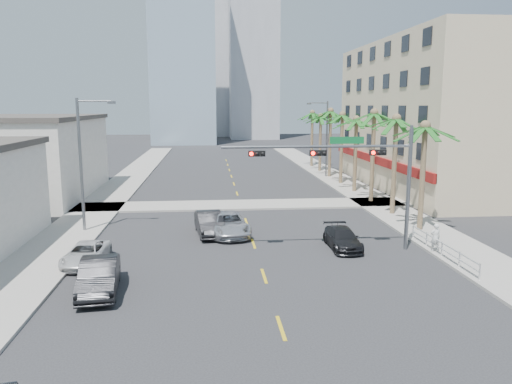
# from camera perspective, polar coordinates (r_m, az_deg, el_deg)

# --- Properties ---
(ground) EXTENTS (260.00, 260.00, 0.00)m
(ground) POSITION_cam_1_polar(r_m,az_deg,el_deg) (21.88, 2.10, -13.06)
(ground) COLOR #262628
(ground) RESTS_ON ground
(sidewalk_right) EXTENTS (4.00, 120.00, 0.15)m
(sidewalk_right) POSITION_cam_1_polar(r_m,az_deg,el_deg) (43.41, 14.47, -1.66)
(sidewalk_right) COLOR gray
(sidewalk_right) RESTS_ON ground
(sidewalk_left) EXTENTS (4.00, 120.00, 0.15)m
(sidewalk_left) POSITION_cam_1_polar(r_m,az_deg,el_deg) (41.90, -18.16, -2.25)
(sidewalk_left) COLOR gray
(sidewalk_left) RESTS_ON ground
(sidewalk_cross) EXTENTS (80.00, 4.00, 0.15)m
(sidewalk_cross) POSITION_cam_1_polar(r_m,az_deg,el_deg) (42.89, -1.73, -1.48)
(sidewalk_cross) COLOR gray
(sidewalk_cross) RESTS_ON ground
(building_right) EXTENTS (15.25, 28.00, 15.00)m
(building_right) POSITION_cam_1_polar(r_m,az_deg,el_deg) (55.74, 21.09, 8.18)
(building_right) COLOR beige
(building_right) RESTS_ON ground
(building_left_far) EXTENTS (11.00, 18.00, 7.20)m
(building_left_far) POSITION_cam_1_polar(r_m,az_deg,el_deg) (51.07, -24.66, 3.45)
(building_left_far) COLOR beige
(building_left_far) RESTS_ON ground
(tower_far_left) EXTENTS (14.00, 14.00, 48.00)m
(tower_far_left) POSITION_cam_1_polar(r_m,az_deg,el_deg) (116.13, -8.37, 17.45)
(tower_far_left) COLOR #99B2C6
(tower_far_left) RESTS_ON ground
(tower_far_right) EXTENTS (12.00, 12.00, 60.00)m
(tower_far_right) POSITION_cam_1_polar(r_m,az_deg,el_deg) (132.25, -0.29, 19.23)
(tower_far_right) COLOR #ADADB2
(tower_far_right) RESTS_ON ground
(tower_far_center) EXTENTS (16.00, 16.00, 42.00)m
(tower_far_center) POSITION_cam_1_polar(r_m,az_deg,el_deg) (145.50, -5.70, 14.76)
(tower_far_center) COLOR #ADADB2
(tower_far_center) RESTS_ON ground
(traffic_signal_mast) EXTENTS (11.12, 0.54, 7.20)m
(traffic_signal_mast) POSITION_cam_1_polar(r_m,az_deg,el_deg) (29.38, 11.38, 2.92)
(traffic_signal_mast) COLOR slate
(traffic_signal_mast) RESTS_ON ground
(palm_tree_0) EXTENTS (4.80, 4.80, 7.80)m
(palm_tree_0) POSITION_cam_1_polar(r_m,az_deg,el_deg) (35.04, 18.79, 7.01)
(palm_tree_0) COLOR brown
(palm_tree_0) RESTS_ON ground
(palm_tree_1) EXTENTS (4.80, 4.80, 8.16)m
(palm_tree_1) POSITION_cam_1_polar(r_m,az_deg,el_deg) (39.83, 15.75, 7.95)
(palm_tree_1) COLOR brown
(palm_tree_1) RESTS_ON ground
(palm_tree_2) EXTENTS (4.80, 4.80, 8.52)m
(palm_tree_2) POSITION_cam_1_polar(r_m,az_deg,el_deg) (44.72, 13.37, 8.67)
(palm_tree_2) COLOR brown
(palm_tree_2) RESTS_ON ground
(palm_tree_3) EXTENTS (4.80, 4.80, 7.80)m
(palm_tree_3) POSITION_cam_1_polar(r_m,az_deg,el_deg) (49.69, 11.41, 8.03)
(palm_tree_3) COLOR brown
(palm_tree_3) RESTS_ON ground
(palm_tree_4) EXTENTS (4.80, 4.80, 8.16)m
(palm_tree_4) POSITION_cam_1_polar(r_m,az_deg,el_deg) (54.68, 9.84, 8.60)
(palm_tree_4) COLOR brown
(palm_tree_4) RESTS_ON ground
(palm_tree_5) EXTENTS (4.80, 4.80, 8.52)m
(palm_tree_5) POSITION_cam_1_polar(r_m,az_deg,el_deg) (59.71, 8.53, 9.06)
(palm_tree_5) COLOR brown
(palm_tree_5) RESTS_ON ground
(palm_tree_6) EXTENTS (4.80, 4.80, 7.80)m
(palm_tree_6) POSITION_cam_1_polar(r_m,az_deg,el_deg) (64.78, 7.41, 8.53)
(palm_tree_6) COLOR brown
(palm_tree_6) RESTS_ON ground
(palm_tree_7) EXTENTS (4.80, 4.80, 8.16)m
(palm_tree_7) POSITION_cam_1_polar(r_m,az_deg,el_deg) (69.85, 6.47, 8.93)
(palm_tree_7) COLOR brown
(palm_tree_7) RESTS_ON ground
(streetlight_left) EXTENTS (2.55, 0.25, 9.00)m
(streetlight_left) POSITION_cam_1_polar(r_m,az_deg,el_deg) (35.14, -19.11, 3.68)
(streetlight_left) COLOR slate
(streetlight_left) RESTS_ON ground
(streetlight_right) EXTENTS (2.55, 0.25, 9.00)m
(streetlight_right) POSITION_cam_1_polar(r_m,az_deg,el_deg) (59.66, 7.90, 6.46)
(streetlight_right) COLOR slate
(streetlight_right) RESTS_ON ground
(guardrail) EXTENTS (0.08, 8.08, 1.00)m
(guardrail) POSITION_cam_1_polar(r_m,az_deg,el_deg) (30.07, 20.49, -5.89)
(guardrail) COLOR silver
(guardrail) RESTS_ON ground
(car_parked_mid) EXTENTS (2.16, 4.88, 1.56)m
(car_parked_mid) POSITION_cam_1_polar(r_m,az_deg,el_deg) (24.30, -17.51, -9.17)
(car_parked_mid) COLOR black
(car_parked_mid) RESTS_ON ground
(car_parked_far) EXTENTS (2.17, 4.31, 1.17)m
(car_parked_far) POSITION_cam_1_polar(r_m,az_deg,el_deg) (28.72, -18.85, -6.71)
(car_parked_far) COLOR silver
(car_parked_far) RESTS_ON ground
(car_lane_left) EXTENTS (2.20, 4.79, 1.52)m
(car_lane_left) POSITION_cam_1_polar(r_m,az_deg,el_deg) (33.43, -5.34, -3.59)
(car_lane_left) COLOR black
(car_lane_left) RESTS_ON ground
(car_lane_center) EXTENTS (3.13, 5.58, 1.47)m
(car_lane_center) POSITION_cam_1_polar(r_m,az_deg,el_deg) (33.27, -3.24, -3.67)
(car_lane_center) COLOR silver
(car_lane_center) RESTS_ON ground
(car_lane_right) EXTENTS (1.71, 4.21, 1.22)m
(car_lane_right) POSITION_cam_1_polar(r_m,az_deg,el_deg) (30.63, 9.85, -5.24)
(car_lane_right) COLOR black
(car_lane_right) RESTS_ON ground
(pedestrian) EXTENTS (0.61, 0.41, 1.65)m
(pedestrian) POSITION_cam_1_polar(r_m,az_deg,el_deg) (30.76, 19.81, -4.92)
(pedestrian) COLOR silver
(pedestrian) RESTS_ON sidewalk_right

